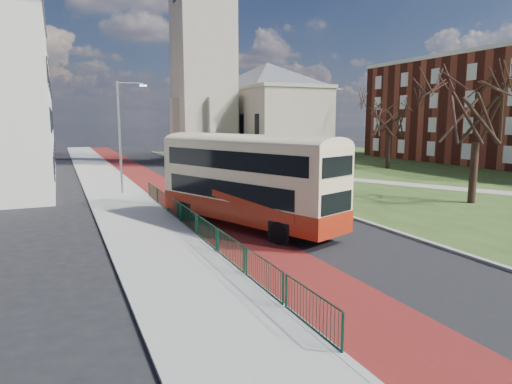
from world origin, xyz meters
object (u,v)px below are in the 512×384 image
streetlamp (122,131)px  bus (247,177)px  litter_bin (330,192)px  winter_tree_near (479,94)px  winter_tree_far (390,110)px

streetlamp → bus: streetlamp is taller
bus → litter_bin: bearing=10.2°
streetlamp → winter_tree_near: (20.40, -12.81, 2.43)m
winter_tree_near → streetlamp: bearing=147.9°
streetlamp → bus: size_ratio=0.73×
bus → winter_tree_far: bearing=16.6°
winter_tree_far → winter_tree_near: bearing=-115.1°
winter_tree_far → litter_bin: 23.27m
streetlamp → winter_tree_far: bearing=12.7°
winter_tree_near → winter_tree_far: winter_tree_near is taller
bus → litter_bin: (8.25, 5.13, -2.04)m
winter_tree_far → streetlamp: bearing=-167.3°
winter_tree_near → winter_tree_far: 21.47m
winter_tree_near → litter_bin: (-7.88, 4.67, -6.48)m
streetlamp → litter_bin: (12.53, -8.14, -4.05)m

